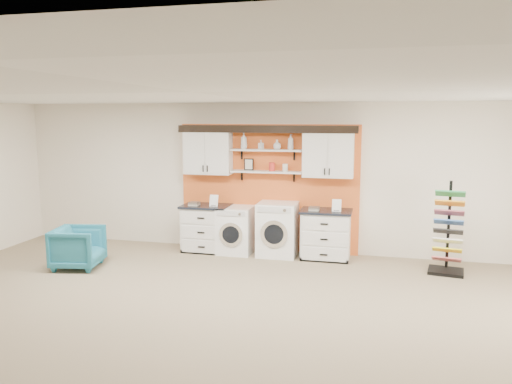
% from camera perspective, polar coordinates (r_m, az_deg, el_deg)
% --- Properties ---
extents(floor, '(10.00, 10.00, 0.00)m').
position_cam_1_polar(floor, '(6.07, -6.79, -16.17)').
color(floor, '#897A5C').
rests_on(floor, ground).
extents(ceiling, '(10.00, 10.00, 0.00)m').
position_cam_1_polar(ceiling, '(5.52, -7.31, 11.26)').
color(ceiling, white).
rests_on(ceiling, wall_back).
extents(wall_back, '(10.00, 0.00, 10.00)m').
position_cam_1_polar(wall_back, '(9.43, 1.46, 1.67)').
color(wall_back, silver).
rests_on(wall_back, floor).
extents(accent_panel, '(3.40, 0.07, 2.40)m').
position_cam_1_polar(accent_panel, '(9.43, 1.42, 0.44)').
color(accent_panel, orange).
rests_on(accent_panel, wall_back).
extents(upper_cabinet_left, '(0.90, 0.35, 0.84)m').
position_cam_1_polar(upper_cabinet_left, '(9.49, -5.50, 4.59)').
color(upper_cabinet_left, silver).
rests_on(upper_cabinet_left, wall_back).
extents(upper_cabinet_right, '(0.90, 0.35, 0.84)m').
position_cam_1_polar(upper_cabinet_right, '(9.02, 8.26, 4.33)').
color(upper_cabinet_right, silver).
rests_on(upper_cabinet_right, wall_back).
extents(shelf_lower, '(1.32, 0.28, 0.03)m').
position_cam_1_polar(shelf_lower, '(9.22, 1.21, 2.33)').
color(shelf_lower, silver).
rests_on(shelf_lower, wall_back).
extents(shelf_upper, '(1.32, 0.28, 0.03)m').
position_cam_1_polar(shelf_upper, '(9.19, 1.22, 4.81)').
color(shelf_upper, silver).
rests_on(shelf_upper, wall_back).
extents(crown_molding, '(3.30, 0.41, 0.13)m').
position_cam_1_polar(crown_molding, '(9.18, 1.24, 7.29)').
color(crown_molding, black).
rests_on(crown_molding, wall_back).
extents(picture_frame, '(0.18, 0.02, 0.22)m').
position_cam_1_polar(picture_frame, '(9.34, -0.83, 3.18)').
color(picture_frame, black).
rests_on(picture_frame, shelf_lower).
extents(canister_red, '(0.11, 0.11, 0.16)m').
position_cam_1_polar(canister_red, '(9.19, 1.82, 2.90)').
color(canister_red, red).
rests_on(canister_red, shelf_lower).
extents(canister_cream, '(0.10, 0.10, 0.14)m').
position_cam_1_polar(canister_cream, '(9.15, 3.36, 2.80)').
color(canister_cream, silver).
rests_on(canister_cream, shelf_lower).
extents(base_cabinet_left, '(0.90, 0.66, 0.89)m').
position_cam_1_polar(base_cabinet_left, '(9.56, -5.67, -4.10)').
color(base_cabinet_left, silver).
rests_on(base_cabinet_left, floor).
extents(base_cabinet_right, '(0.91, 0.66, 0.89)m').
position_cam_1_polar(base_cabinet_right, '(9.08, 7.98, -4.80)').
color(base_cabinet_right, silver).
rests_on(base_cabinet_right, floor).
extents(washer, '(0.63, 0.71, 0.88)m').
position_cam_1_polar(washer, '(9.38, -2.32, -4.33)').
color(washer, white).
rests_on(washer, floor).
extents(dryer, '(0.71, 0.71, 0.99)m').
position_cam_1_polar(dryer, '(9.19, 2.48, -4.26)').
color(dryer, white).
rests_on(dryer, floor).
extents(sample_rack, '(0.61, 0.54, 1.51)m').
position_cam_1_polar(sample_rack, '(8.75, 21.03, -5.49)').
color(sample_rack, black).
rests_on(sample_rack, floor).
extents(armchair, '(0.89, 0.87, 0.70)m').
position_cam_1_polar(armchair, '(9.00, -19.65, -5.98)').
color(armchair, '#1F6C85').
rests_on(armchair, floor).
extents(soap_bottle_a, '(0.16, 0.16, 0.30)m').
position_cam_1_polar(soap_bottle_a, '(9.28, -1.40, 5.87)').
color(soap_bottle_a, silver).
rests_on(soap_bottle_a, shelf_upper).
extents(soap_bottle_b, '(0.11, 0.11, 0.17)m').
position_cam_1_polar(soap_bottle_b, '(9.21, 0.58, 5.45)').
color(soap_bottle_b, silver).
rests_on(soap_bottle_b, shelf_upper).
extents(soap_bottle_c, '(0.18, 0.18, 0.18)m').
position_cam_1_polar(soap_bottle_c, '(9.14, 2.42, 5.44)').
color(soap_bottle_c, silver).
rests_on(soap_bottle_c, shelf_upper).
extents(soap_bottle_d, '(0.15, 0.15, 0.28)m').
position_cam_1_polar(soap_bottle_d, '(9.10, 3.98, 5.74)').
color(soap_bottle_d, silver).
rests_on(soap_bottle_d, shelf_upper).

